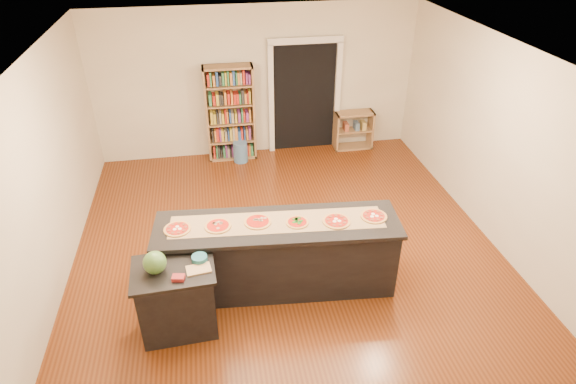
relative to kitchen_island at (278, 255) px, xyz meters
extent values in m
cube|color=beige|center=(0.25, 0.47, 0.90)|extent=(6.00, 7.00, 2.80)
cube|color=#642F11|center=(0.25, 0.47, -0.49)|extent=(6.00, 7.00, 0.01)
cube|color=white|center=(0.25, 0.47, 2.30)|extent=(6.00, 7.00, 0.01)
cube|color=black|center=(1.15, 3.95, 0.55)|extent=(1.20, 0.02, 2.10)
cube|color=silver|center=(0.50, 3.91, 0.55)|extent=(0.10, 0.08, 2.10)
cube|color=silver|center=(1.80, 3.91, 0.55)|extent=(0.10, 0.08, 2.10)
cube|color=silver|center=(1.15, 3.91, 1.65)|extent=(1.40, 0.08, 0.12)
cube|color=black|center=(0.00, 0.00, -0.03)|extent=(2.90, 0.73, 0.93)
cube|color=black|center=(0.00, 0.00, 0.46)|extent=(2.99, 0.81, 0.05)
cube|color=black|center=(-1.24, -0.51, -0.07)|extent=(0.82, 0.58, 0.85)
cube|color=black|center=(-1.24, -0.51, 0.38)|extent=(0.90, 0.66, 0.04)
cube|color=#9C764B|center=(-0.30, 3.76, 0.41)|extent=(0.90, 0.32, 1.81)
cube|color=#9C764B|center=(2.12, 3.76, -0.12)|extent=(0.76, 0.33, 0.76)
cylinder|color=teal|center=(-0.16, 3.55, -0.30)|extent=(0.27, 0.27, 0.39)
cube|color=#896646|center=(0.00, 0.03, 0.49)|extent=(2.62, 0.69, 0.00)
sphere|color=#144214|center=(-1.41, -0.53, 0.52)|extent=(0.25, 0.25, 0.25)
cube|color=tan|center=(-0.96, -0.58, 0.41)|extent=(0.28, 0.21, 0.02)
cube|color=maroon|center=(-1.18, -0.70, 0.42)|extent=(0.14, 0.12, 0.05)
cylinder|color=#195966|center=(-0.95, -0.43, 0.43)|extent=(0.17, 0.17, 0.07)
cylinder|color=#B68B46|center=(-1.19, 0.08, 0.50)|extent=(0.31, 0.31, 0.02)
cylinder|color=#A5190C|center=(-1.19, 0.08, 0.51)|extent=(0.26, 0.26, 0.00)
cylinder|color=#B68B46|center=(-0.71, 0.06, 0.50)|extent=(0.33, 0.33, 0.02)
cylinder|color=#A5190C|center=(-0.71, 0.06, 0.51)|extent=(0.27, 0.27, 0.00)
cylinder|color=#B68B46|center=(-0.23, 0.06, 0.50)|extent=(0.34, 0.34, 0.02)
cylinder|color=#A5190C|center=(-0.23, 0.06, 0.51)|extent=(0.27, 0.27, 0.00)
cylinder|color=#B68B46|center=(0.24, -0.03, 0.50)|extent=(0.28, 0.28, 0.02)
cylinder|color=#A5190C|center=(0.24, -0.03, 0.51)|extent=(0.23, 0.23, 0.00)
cylinder|color=#B68B46|center=(0.71, -0.09, 0.50)|extent=(0.33, 0.33, 0.02)
cylinder|color=#A5190C|center=(0.71, -0.09, 0.51)|extent=(0.27, 0.27, 0.00)
cylinder|color=#B68B46|center=(1.19, -0.07, 0.50)|extent=(0.32, 0.32, 0.02)
cylinder|color=#A5190C|center=(1.19, -0.07, 0.51)|extent=(0.26, 0.26, 0.00)
camera|label=1|loc=(-0.71, -4.69, 3.86)|focal=30.00mm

